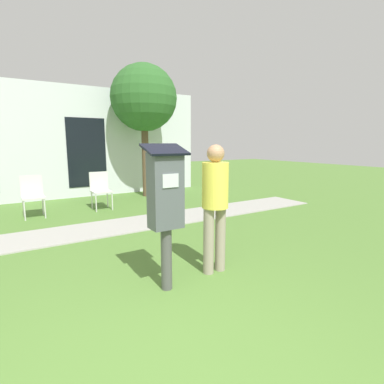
% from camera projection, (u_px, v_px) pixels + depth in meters
% --- Properties ---
extents(sidewalk, '(12.00, 1.10, 0.02)m').
position_uv_depth(sidewalk, '(59.00, 235.00, 5.19)').
color(sidewalk, '#A3A099').
rests_on(sidewalk, ground).
extents(building_facade, '(10.00, 0.26, 3.20)m').
position_uv_depth(building_facade, '(32.00, 142.00, 8.08)').
color(building_facade, silver).
rests_on(building_facade, ground).
extents(parking_meter, '(0.44, 0.31, 1.59)m').
position_uv_depth(parking_meter, '(166.00, 199.00, 3.15)').
color(parking_meter, '#4C4C4C').
rests_on(parking_meter, ground).
extents(person_standing, '(0.32, 0.32, 1.58)m').
position_uv_depth(person_standing, '(215.00, 199.00, 3.62)').
color(person_standing, gray).
rests_on(person_standing, ground).
extents(outdoor_chair_left, '(0.44, 0.44, 0.90)m').
position_uv_depth(outdoor_chair_left, '(32.00, 193.00, 6.44)').
color(outdoor_chair_left, silver).
rests_on(outdoor_chair_left, ground).
extents(outdoor_chair_middle, '(0.44, 0.44, 0.90)m').
position_uv_depth(outdoor_chair_middle, '(100.00, 187.00, 7.22)').
color(outdoor_chair_middle, silver).
rests_on(outdoor_chair_middle, ground).
extents(tree, '(1.90, 1.90, 3.82)m').
position_uv_depth(tree, '(144.00, 99.00, 8.60)').
color(tree, brown).
rests_on(tree, ground).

